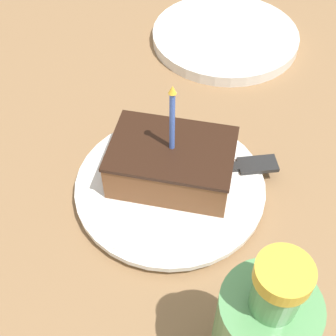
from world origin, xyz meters
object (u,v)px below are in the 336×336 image
plate (168,186)px  cake_slice (170,162)px  fork (215,169)px  side_plate (225,36)px

plate → cake_slice: bearing=-0.7°
plate → fork: fork is taller
plate → cake_slice: size_ratio=1.61×
plate → fork: bearing=-59.7°
plate → side_plate: (0.31, -0.03, -0.00)m
cake_slice → side_plate: cake_slice is taller
side_plate → plate: bearing=175.3°
plate → side_plate: same height
plate → side_plate: 0.31m
cake_slice → fork: bearing=-67.9°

